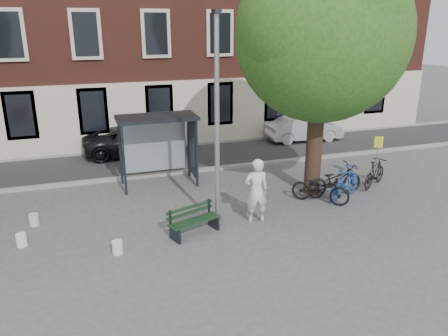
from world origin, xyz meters
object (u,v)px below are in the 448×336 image
Objects in this scene: painter at (256,191)px; bike_d at (375,173)px; bus_shelter at (167,134)px; notice_sign at (378,150)px; bike_b at (345,183)px; car_dark at (135,140)px; bike_a at (335,180)px; car_silver at (304,128)px; bench at (194,222)px; lamppost at (217,136)px; bike_c at (320,188)px.

painter reaches higher than bike_d.
bus_shelter is 7.78m from notice_sign.
bike_b is 0.39× the size of car_dark.
painter reaches higher than bike_a.
car_silver is (2.38, 7.31, 0.09)m from bike_b.
bench is 0.89× the size of bike_b.
bus_shelter reaches higher than car_silver.
bike_d is (5.30, 1.38, -0.48)m from painter.
car_dark is at bearing 98.71° from lamppost.
bike_d is 6.76m from car_silver.
lamppost is 7.06m from notice_sign.
bike_b is 0.47× the size of car_silver.
painter is 0.52× the size of car_silver.
bench is 11.54m from car_silver.
bench is (-0.19, -4.38, -1.55)m from bus_shelter.
notice_sign is at bearing -28.78° from bike_c.
notice_sign is at bearing -78.07° from bike_a.
car_silver is at bearing -93.43° from car_dark.
painter is 0.93× the size of bike_a.
bike_a is 7.49m from car_silver.
bike_c is 0.50× the size of car_silver.
bus_shelter reaches higher than bike_d.
lamppost is 4.48m from bike_c.
notice_sign reaches higher than car_dark.
painter reaches higher than car_silver.
bike_b is at bearing 164.72° from car_silver.
lamppost is 8.76m from car_dark.
painter reaches higher than bike_c.
bike_d is (6.50, 1.31, -2.26)m from lamppost.
car_silver is (6.02, 8.10, -0.36)m from painter.
bench is 7.47m from bike_d.
bike_b is at bearing -134.28° from notice_sign.
car_dark reaches higher than car_silver.
car_dark is (-0.49, 8.67, 0.28)m from bench.
bike_c is (2.61, 0.67, -0.49)m from painter.
painter reaches higher than bike_b.
bike_a is 1.25× the size of bike_d.
car_dark is 8.51m from car_silver.
car_dark reaches higher than bike_d.
bike_d is at bearing -84.08° from bike_a.
painter is at bearing -164.58° from car_dark.
painter is at bearing 73.19° from bike_d.
car_silver is (7.22, 8.03, -2.14)m from lamppost.
bike_c is 2.78m from bike_d.
painter is 2.74m from bike_c.
bench is at bearing -92.50° from bus_shelter.
bike_c is at bearing 113.60° from bike_a.
bike_d is at bearing -21.46° from bus_shelter.
painter is at bearing 146.90° from bike_c.
bike_a is 1.91m from bike_d.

